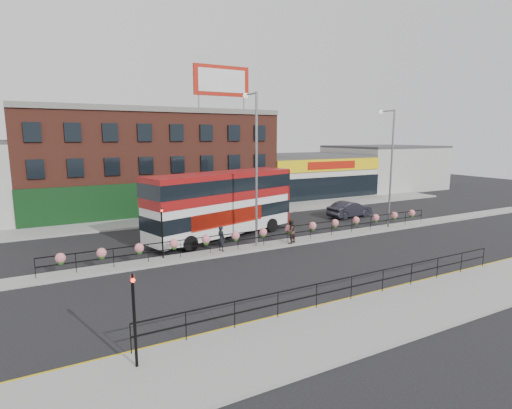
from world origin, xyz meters
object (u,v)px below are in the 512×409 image
pedestrian_a (221,238)px  pedestrian_b (290,231)px  car (350,209)px  double_decker_bus (223,198)px  lamp_column_east (390,158)px  lamp_column_west (255,156)px

pedestrian_a → pedestrian_b: 5.11m
car → pedestrian_b: (-10.50, -5.71, 0.25)m
double_decker_bus → car: 14.09m
car → lamp_column_east: 7.14m
pedestrian_a → lamp_column_west: size_ratio=0.16×
double_decker_bus → car: double_decker_bus is taller
lamp_column_east → pedestrian_b: bearing=-175.8°
pedestrian_a → pedestrian_b: (5.08, -0.55, 0.02)m
double_decker_bus → car: bearing=5.9°
pedestrian_b → lamp_column_west: size_ratio=0.17×
double_decker_bus → lamp_column_west: (0.87, -3.51, 3.26)m
double_decker_bus → car: (13.83, 1.42, -2.30)m
lamp_column_west → pedestrian_b: bearing=-17.7°
double_decker_bus → pedestrian_a: bearing=-115.1°
pedestrian_b → lamp_column_west: (-2.46, 0.78, 5.32)m
lamp_column_west → car: bearing=20.8°
pedestrian_b → lamp_column_west: lamp_column_west is taller
pedestrian_a → lamp_column_east: lamp_column_east is taller
pedestrian_b → lamp_column_east: bearing=162.3°
double_decker_bus → pedestrian_b: (3.33, -4.29, -2.05)m
pedestrian_a → pedestrian_b: pedestrian_b is taller
double_decker_bus → pedestrian_b: bearing=-52.2°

